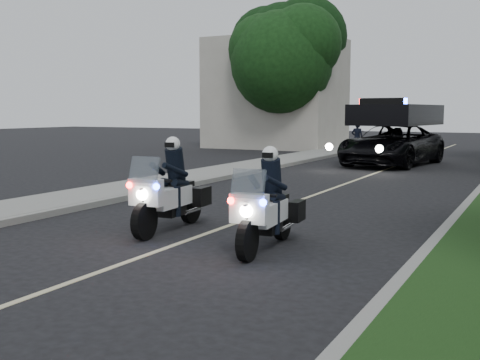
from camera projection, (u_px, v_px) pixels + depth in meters
The scene contains 12 objects.
ground at pixel (193, 239), 10.84m from camera, with size 120.00×120.00×0.00m, color black.
curb_left at pixel (244, 173), 21.52m from camera, with size 0.20×60.00×0.15m, color gray.
sidewalk_left at pixel (218, 172), 22.03m from camera, with size 2.00×60.00×0.16m, color gray.
building_far at pixel (276, 94), 37.91m from camera, with size 8.00×6.00×7.00m, color #A8A396.
lane_marking at pixel (352, 181), 19.64m from camera, with size 0.12×50.00×0.01m, color #BFB78C.
police_moto_left at pixel (170, 231), 11.57m from camera, with size 0.77×2.19×1.87m, color silver, non-canonical shape.
police_moto_right at pixel (267, 249), 10.01m from camera, with size 0.73×2.08×1.77m, color white, non-canonical shape.
police_suv at pixel (391, 165), 25.68m from camera, with size 2.97×6.41×3.11m, color black.
bicycle at pixel (357, 158), 29.83m from camera, with size 0.54×1.56×0.81m, color black.
cyclist at pixel (357, 158), 29.83m from camera, with size 0.58×0.39×1.61m, color black.
tree_left_near at pixel (281, 150), 35.21m from camera, with size 6.11×6.11×10.18m, color #153C14, non-canonical shape.
tree_left_far at pixel (284, 147), 38.91m from camera, with size 6.92×6.92×11.53m, color black, non-canonical shape.
Camera 1 is at (5.72, -9.01, 2.35)m, focal length 43.68 mm.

